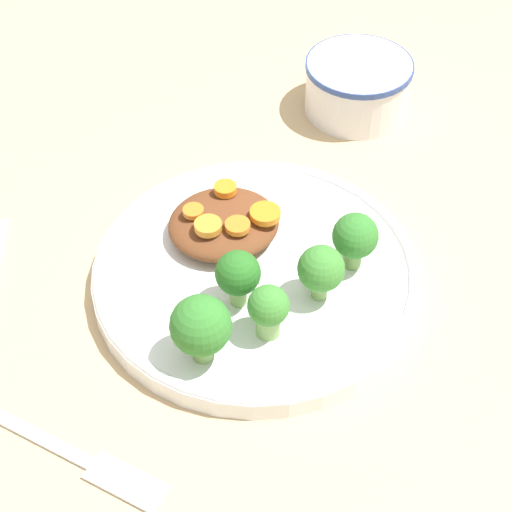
# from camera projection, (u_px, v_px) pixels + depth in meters

# --- Properties ---
(ground_plane) EXTENTS (4.00, 4.00, 0.00)m
(ground_plane) POSITION_uv_depth(u_px,v_px,m) (256.00, 283.00, 0.74)
(ground_plane) COLOR tan
(plate) EXTENTS (0.28, 0.28, 0.02)m
(plate) POSITION_uv_depth(u_px,v_px,m) (256.00, 273.00, 0.73)
(plate) COLOR white
(plate) RESTS_ON ground_plane
(dip_bowl) EXTENTS (0.11, 0.11, 0.06)m
(dip_bowl) POSITION_uv_depth(u_px,v_px,m) (358.00, 84.00, 0.88)
(dip_bowl) COLOR silver
(dip_bowl) RESTS_ON ground_plane
(stew_mound) EXTENTS (0.09, 0.10, 0.03)m
(stew_mound) POSITION_uv_depth(u_px,v_px,m) (224.00, 224.00, 0.74)
(stew_mound) COLOR brown
(stew_mound) RESTS_ON plate
(broccoli_floret_0) EXTENTS (0.04, 0.04, 0.05)m
(broccoli_floret_0) POSITION_uv_depth(u_px,v_px,m) (355.00, 237.00, 0.70)
(broccoli_floret_0) COLOR #759E51
(broccoli_floret_0) RESTS_ON plate
(broccoli_floret_1) EXTENTS (0.03, 0.03, 0.05)m
(broccoli_floret_1) POSITION_uv_depth(u_px,v_px,m) (268.00, 309.00, 0.65)
(broccoli_floret_1) COLOR #7FA85B
(broccoli_floret_1) RESTS_ON plate
(broccoli_floret_2) EXTENTS (0.04, 0.04, 0.05)m
(broccoli_floret_2) POSITION_uv_depth(u_px,v_px,m) (321.00, 270.00, 0.68)
(broccoli_floret_2) COLOR #7FA85B
(broccoli_floret_2) RESTS_ON plate
(broccoli_floret_3) EXTENTS (0.04, 0.04, 0.05)m
(broccoli_floret_3) POSITION_uv_depth(u_px,v_px,m) (238.00, 275.00, 0.67)
(broccoli_floret_3) COLOR #7FA85B
(broccoli_floret_3) RESTS_ON plate
(broccoli_floret_4) EXTENTS (0.05, 0.05, 0.06)m
(broccoli_floret_4) POSITION_uv_depth(u_px,v_px,m) (201.00, 327.00, 0.63)
(broccoli_floret_4) COLOR #759E51
(broccoli_floret_4) RESTS_ON plate
(carrot_slice_0) EXTENTS (0.02, 0.02, 0.01)m
(carrot_slice_0) POSITION_uv_depth(u_px,v_px,m) (208.00, 226.00, 0.72)
(carrot_slice_0) COLOR orange
(carrot_slice_0) RESTS_ON stew_mound
(carrot_slice_1) EXTENTS (0.02, 0.02, 0.00)m
(carrot_slice_1) POSITION_uv_depth(u_px,v_px,m) (193.00, 211.00, 0.73)
(carrot_slice_1) COLOR orange
(carrot_slice_1) RESTS_ON stew_mound
(carrot_slice_2) EXTENTS (0.03, 0.03, 0.01)m
(carrot_slice_2) POSITION_uv_depth(u_px,v_px,m) (265.00, 214.00, 0.73)
(carrot_slice_2) COLOR orange
(carrot_slice_2) RESTS_ON stew_mound
(carrot_slice_3) EXTENTS (0.02, 0.02, 0.01)m
(carrot_slice_3) POSITION_uv_depth(u_px,v_px,m) (225.00, 189.00, 0.75)
(carrot_slice_3) COLOR orange
(carrot_slice_3) RESTS_ON stew_mound
(carrot_slice_4) EXTENTS (0.02, 0.02, 0.01)m
(carrot_slice_4) POSITION_uv_depth(u_px,v_px,m) (238.00, 226.00, 0.72)
(carrot_slice_4) COLOR orange
(carrot_slice_4) RESTS_ON stew_mound
(fork) EXTENTS (0.17, 0.14, 0.01)m
(fork) POSITION_uv_depth(u_px,v_px,m) (69.00, 452.00, 0.62)
(fork) COLOR #B6B6B6
(fork) RESTS_ON ground_plane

